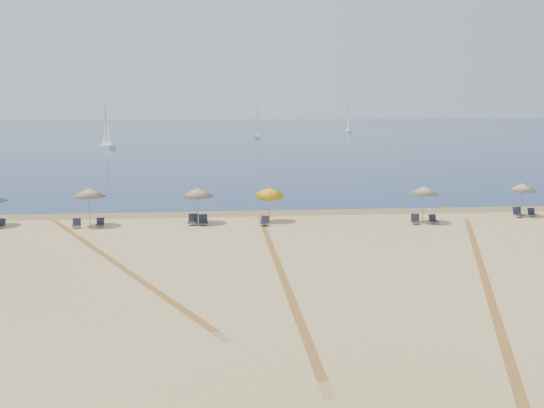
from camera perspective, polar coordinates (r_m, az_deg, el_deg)
The scene contains 22 objects.
ground at distance 20.61m, azimuth 5.36°, elevation -12.53°, with size 160.00×160.00×0.00m, color tan.
ocean at distance 243.94m, azimuth -4.57°, elevation 7.40°, with size 500.00×500.00×0.00m, color #0C2151.
wet_sand at distance 43.62m, azimuth -0.49°, elevation -0.84°, with size 500.00×500.00×0.00m, color olive.
umbrella_1 at distance 40.07m, azimuth -17.40°, elevation 1.08°, with size 2.23×2.23×2.59m.
umbrella_2 at distance 39.51m, azimuth -7.30°, elevation 1.15°, with size 2.17×2.20×2.47m.
umbrella_3 at distance 39.72m, azimuth -0.26°, elevation 1.20°, with size 2.02×2.09×2.60m.
umbrella_4 at distance 40.79m, azimuth 14.56°, elevation 1.33°, with size 2.10×2.10×2.58m.
umbrella_5 at distance 45.67m, azimuth 23.15°, elevation 1.53°, with size 1.96×1.96×2.45m.
chair_1 at distance 41.82m, azimuth -24.87°, elevation -1.78°, with size 0.65×0.71×0.61m.
chair_2 at distance 40.09m, azimuth -18.46°, elevation -1.83°, with size 0.57×0.65×0.61m.
chair_3 at distance 39.98m, azimuth -16.35°, elevation -1.78°, with size 0.55×0.63×0.59m.
chair_4 at distance 39.33m, azimuth -7.71°, elevation -1.56°, with size 0.66×0.76×0.74m.
chair_5 at distance 39.10m, azimuth -6.71°, elevation -1.62°, with size 0.67×0.77×0.72m.
chair_6 at distance 38.75m, azimuth -0.68°, elevation -1.70°, with size 0.67×0.74×0.65m.
chair_7 at distance 40.45m, azimuth 13.77°, elevation -1.49°, with size 0.66×0.74×0.67m.
chair_8 at distance 40.89m, azimuth 15.41°, elevation -1.47°, with size 0.61×0.68×0.62m.
chair_9 at distance 45.31m, azimuth 22.80°, elevation -0.79°, with size 0.63×0.73×0.72m.
chair_10 at distance 46.06m, azimuth 23.95°, elevation -0.78°, with size 0.51×0.59×0.59m.
sailboat_0 at distance 122.00m, azimuth -15.79°, elevation 6.50°, with size 4.28×5.62×8.53m.
sailboat_1 at distance 197.38m, azimuth 7.41°, elevation 7.64°, with size 1.68×5.52×8.13m.
sailboat_2 at distance 159.15m, azimuth -1.44°, elevation 7.35°, with size 1.79×5.51×8.07m.
tire_tracks at distance 29.81m, azimuth 0.67°, elevation -5.59°, with size 56.12×43.40×0.00m.
Camera 1 is at (-3.66, -18.80, 7.62)m, focal length 38.72 mm.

